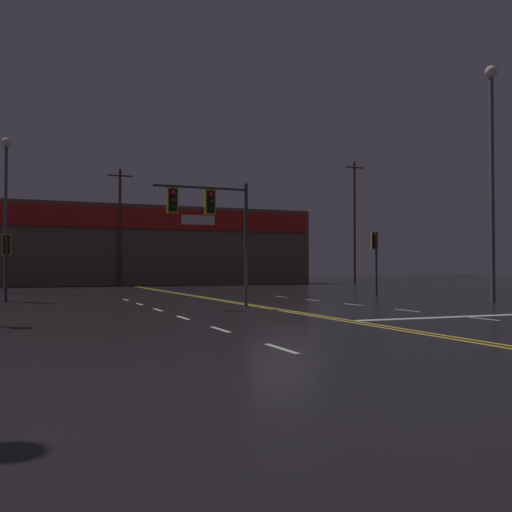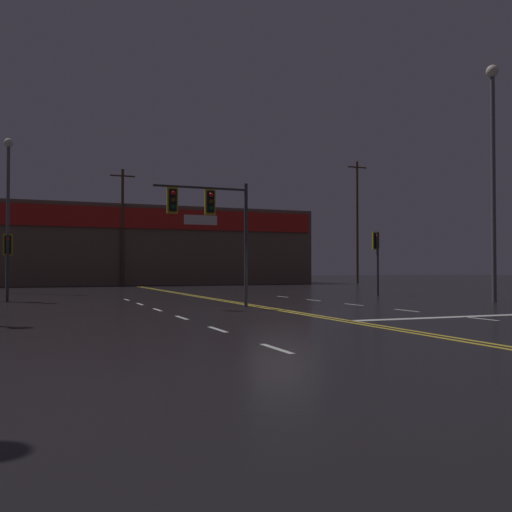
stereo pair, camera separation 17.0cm
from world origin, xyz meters
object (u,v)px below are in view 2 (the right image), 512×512
(traffic_signal_median, at_px, (208,212))
(traffic_signal_corner_northeast, at_px, (377,249))
(streetlight_near_right, at_px, (493,153))
(streetlight_median_approach, at_px, (8,194))
(traffic_signal_corner_northwest, at_px, (8,252))

(traffic_signal_median, xyz_separation_m, traffic_signal_corner_northeast, (11.69, 6.20, -1.05))
(streetlight_near_right, height_order, streetlight_median_approach, streetlight_near_right)
(traffic_signal_median, xyz_separation_m, streetlight_median_approach, (-7.69, 16.87, 2.39))
(traffic_signal_corner_northwest, bearing_deg, streetlight_median_approach, 92.20)
(traffic_signal_median, bearing_deg, streetlight_median_approach, 114.50)
(traffic_signal_corner_northeast, relative_size, streetlight_near_right, 0.33)
(traffic_signal_median, bearing_deg, traffic_signal_corner_northwest, 134.91)
(traffic_signal_median, height_order, streetlight_median_approach, streetlight_median_approach)
(traffic_signal_median, bearing_deg, streetlight_near_right, -4.65)
(streetlight_near_right, bearing_deg, traffic_signal_corner_northwest, 157.61)
(traffic_signal_corner_northwest, distance_m, traffic_signal_corner_northeast, 19.05)
(traffic_signal_median, distance_m, traffic_signal_corner_northwest, 10.47)
(traffic_signal_corner_northwest, bearing_deg, traffic_signal_median, -45.09)
(streetlight_near_right, bearing_deg, traffic_signal_corner_northeast, 100.98)
(traffic_signal_corner_northeast, bearing_deg, traffic_signal_median, -152.06)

